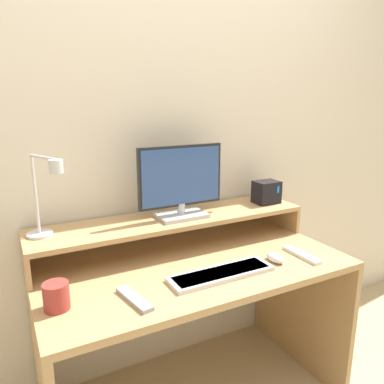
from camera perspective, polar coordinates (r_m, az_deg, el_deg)
name	(u,v)px	position (r m, az deg, el deg)	size (l,w,h in m)	color
wall_back	(156,136)	(1.89, -5.44, 8.52)	(6.00, 0.05, 2.50)	beige
desk	(193,303)	(1.78, 0.14, -16.50)	(1.34, 0.71, 0.73)	tan
monitor_shelf	(173,221)	(1.80, -2.90, -4.46)	(1.34, 0.30, 0.15)	tan
monitor	(181,182)	(1.75, -1.70, 1.46)	(0.42, 0.15, 0.34)	#BCBCC1
desk_lamp	(45,199)	(1.57, -21.46, -0.93)	(0.15, 0.23, 0.34)	silver
router_dock	(266,192)	(2.06, 11.27, -0.01)	(0.13, 0.10, 0.12)	black
keyboard	(221,273)	(1.56, 4.50, -12.26)	(0.45, 0.13, 0.02)	silver
mouse	(275,258)	(1.72, 12.57, -9.76)	(0.06, 0.10, 0.04)	silver
remote_control	(134,299)	(1.40, -8.80, -15.81)	(0.08, 0.20, 0.02)	#99999E
remote_secondary	(301,255)	(1.80, 16.34, -9.15)	(0.04, 0.21, 0.02)	white
mug	(56,296)	(1.40, -19.98, -14.71)	(0.09, 0.09, 0.10)	#9E332D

